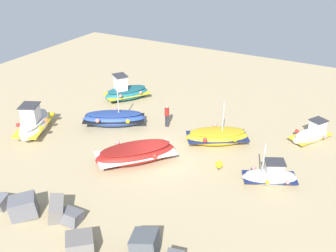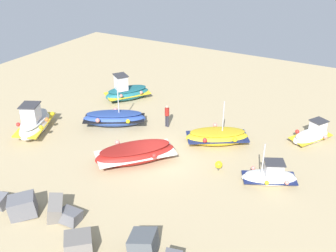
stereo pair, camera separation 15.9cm
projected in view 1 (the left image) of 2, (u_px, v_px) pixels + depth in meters
ground_plane at (157, 157)px, 24.59m from camera, size 47.17×47.17×0.00m
fishing_boat_0 at (217, 136)px, 25.89m from camera, size 4.35×3.61×3.04m
fishing_boat_1 at (136, 153)px, 23.90m from camera, size 4.64×4.93×1.11m
fishing_boat_2 at (270, 176)px, 22.01m from camera, size 3.30×2.47×2.49m
fishing_boat_3 at (114, 118)px, 28.21m from camera, size 4.71×3.76×3.29m
fishing_boat_4 at (34, 123)px, 27.21m from camera, size 3.25×4.41×2.24m
fishing_boat_5 at (312, 134)px, 26.35m from camera, size 2.60×3.29×1.42m
fishing_boat_6 at (126, 92)px, 32.39m from camera, size 3.41×3.97×2.24m
person_walking at (167, 114)px, 27.90m from camera, size 0.32×0.32×1.66m
breakwater_rocks at (73, 227)px, 18.31m from camera, size 20.79×3.09×1.29m
mooring_buoy_0 at (219, 165)px, 23.12m from camera, size 0.45×0.45×0.62m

